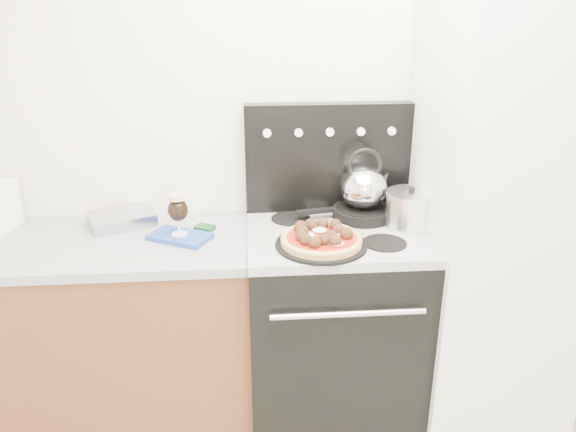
{
  "coord_description": "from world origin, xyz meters",
  "views": [
    {
      "loc": [
        -0.3,
        -1.03,
        1.86
      ],
      "look_at": [
        -0.14,
        1.05,
        1.04
      ],
      "focal_mm": 35.0,
      "sensor_mm": 36.0,
      "label": 1
    }
  ],
  "objects": [
    {
      "name": "skillet",
      "position": [
        0.22,
        1.31,
        0.94
      ],
      "size": [
        0.32,
        0.32,
        0.05
      ],
      "primitive_type": "cylinder",
      "rotation": [
        0.0,
        0.0,
        0.2
      ],
      "color": "black",
      "rests_on": "cooktop"
    },
    {
      "name": "fridge",
      "position": [
        0.78,
        1.15,
        0.95
      ],
      "size": [
        0.64,
        0.68,
        1.9
      ],
      "primitive_type": "cube",
      "color": "silver",
      "rests_on": "ground"
    },
    {
      "name": "tea_kettle",
      "position": [
        0.22,
        1.31,
        1.08
      ],
      "size": [
        0.27,
        0.27,
        0.23
      ],
      "primitive_type": null,
      "rotation": [
        0.0,
        0.0,
        0.32
      ],
      "color": "white",
      "rests_on": "skillet"
    },
    {
      "name": "pizza_pan",
      "position": [
        -0.0,
        1.02,
        0.93
      ],
      "size": [
        0.42,
        0.42,
        0.01
      ],
      "primitive_type": "cylinder",
      "rotation": [
        0.0,
        0.0,
        0.15
      ],
      "color": "black",
      "rests_on": "cooktop"
    },
    {
      "name": "stock_pot",
      "position": [
        0.41,
        1.19,
        1.0
      ],
      "size": [
        0.26,
        0.26,
        0.15
      ],
      "primitive_type": "cylinder",
      "rotation": [
        0.0,
        0.0,
        0.27
      ],
      "color": "silver",
      "rests_on": "cooktop"
    },
    {
      "name": "beer_glass",
      "position": [
        -0.59,
        1.18,
        1.01
      ],
      "size": [
        0.1,
        0.1,
        0.18
      ],
      "primitive_type": null,
      "rotation": [
        0.0,
        0.0,
        0.19
      ],
      "color": "black",
      "rests_on": "oven_mitt"
    },
    {
      "name": "pizza",
      "position": [
        -0.0,
        1.02,
        0.96
      ],
      "size": [
        0.42,
        0.42,
        0.05
      ],
      "primitive_type": null,
      "rotation": [
        0.0,
        0.0,
        0.33
      ],
      "color": "tan",
      "rests_on": "pizza_pan"
    },
    {
      "name": "oven_mitt",
      "position": [
        -0.59,
        1.18,
        0.91
      ],
      "size": [
        0.29,
        0.25,
        0.02
      ],
      "primitive_type": "cube",
      "rotation": [
        0.0,
        0.0,
        -0.49
      ],
      "color": "#224BA8",
      "rests_on": "countertop"
    },
    {
      "name": "cooktop",
      "position": [
        0.08,
        1.18,
        0.9
      ],
      "size": [
        0.76,
        0.65,
        0.04
      ],
      "primitive_type": "cube",
      "color": "#ADADB2",
      "rests_on": "stove_body"
    },
    {
      "name": "room_shell",
      "position": [
        0.0,
        0.29,
        1.25
      ],
      "size": [
        3.52,
        3.01,
        2.52
      ],
      "color": "beige",
      "rests_on": "ground"
    },
    {
      "name": "foil_sheet",
      "position": [
        -0.86,
        1.37,
        0.93
      ],
      "size": [
        0.33,
        0.3,
        0.05
      ],
      "primitive_type": "cube",
      "rotation": [
        0.0,
        0.0,
        0.42
      ],
      "color": "silver",
      "rests_on": "countertop"
    },
    {
      "name": "stove_body",
      "position": [
        0.08,
        1.18,
        0.44
      ],
      "size": [
        0.76,
        0.65,
        0.88
      ],
      "primitive_type": "cube",
      "color": "black",
      "rests_on": "ground"
    },
    {
      "name": "base_cabinet",
      "position": [
        -1.02,
        1.2,
        0.43
      ],
      "size": [
        1.45,
        0.6,
        0.86
      ],
      "primitive_type": "cube",
      "color": "brown",
      "rests_on": "ground"
    },
    {
      "name": "countertop",
      "position": [
        -1.02,
        1.2,
        0.88
      ],
      "size": [
        1.48,
        0.63,
        0.04
      ],
      "primitive_type": "cube",
      "color": "#9A9AA2",
      "rests_on": "base_cabinet"
    },
    {
      "name": "backguard",
      "position": [
        0.08,
        1.45,
        1.17
      ],
      "size": [
        0.76,
        0.08,
        0.5
      ],
      "primitive_type": "cube",
      "color": "black",
      "rests_on": "cooktop"
    }
  ]
}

